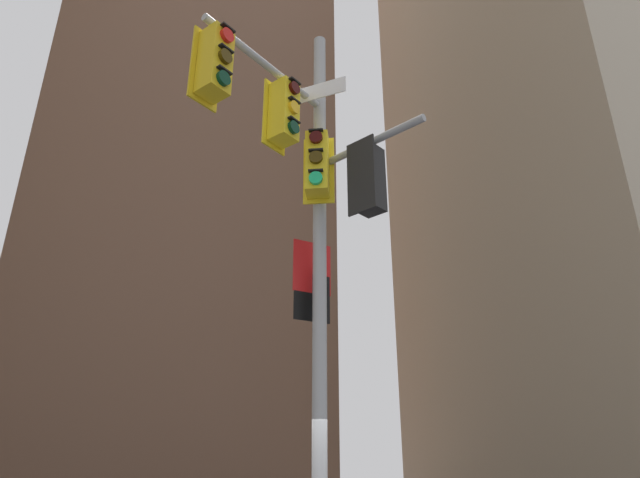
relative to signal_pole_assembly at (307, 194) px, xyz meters
The scene contains 3 objects.
building_tower_right 24.53m from the signal_pole_assembly, 30.38° to the left, with size 14.87×14.87×32.82m, color tan.
building_mid_block 28.67m from the signal_pole_assembly, 89.63° to the left, with size 13.53×13.53×47.63m, color brown.
signal_pole_assembly is the anchor object (origin of this frame).
Camera 1 is at (-2.68, -7.05, 1.91)m, focal length 30.85 mm.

